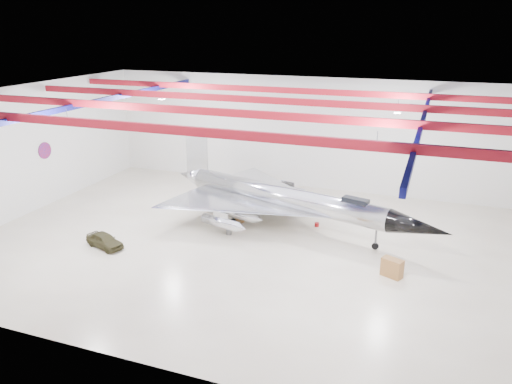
% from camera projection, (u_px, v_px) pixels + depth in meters
% --- Properties ---
extents(floor, '(40.00, 40.00, 0.00)m').
position_uv_depth(floor, '(244.00, 242.00, 37.97)').
color(floor, '#BEAF97').
rests_on(floor, ground).
extents(wall_back, '(40.00, 0.00, 40.00)m').
position_uv_depth(wall_back, '(299.00, 133.00, 49.52)').
color(wall_back, silver).
rests_on(wall_back, floor).
extents(wall_left, '(0.00, 30.00, 30.00)m').
position_uv_depth(wall_left, '(27.00, 150.00, 42.76)').
color(wall_left, silver).
rests_on(wall_left, floor).
extents(ceiling, '(40.00, 40.00, 0.00)m').
position_uv_depth(ceiling, '(242.00, 97.00, 34.43)').
color(ceiling, '#0A0F38').
rests_on(ceiling, wall_back).
extents(ceiling_structure, '(39.50, 29.50, 1.08)m').
position_uv_depth(ceiling_structure, '(242.00, 107.00, 34.65)').
color(ceiling_structure, maroon).
rests_on(ceiling_structure, ceiling).
extents(wall_roundel, '(0.10, 1.50, 1.50)m').
position_uv_depth(wall_roundel, '(45.00, 151.00, 44.68)').
color(wall_roundel, '#B21414').
rests_on(wall_roundel, wall_left).
extents(jet_aircraft, '(24.44, 17.40, 6.79)m').
position_uv_depth(jet_aircraft, '(284.00, 200.00, 40.49)').
color(jet_aircraft, silver).
rests_on(jet_aircraft, floor).
extents(jeep, '(3.52, 2.25, 1.11)m').
position_uv_depth(jeep, '(105.00, 240.00, 36.95)').
color(jeep, '#34311A').
rests_on(jeep, floor).
extents(desk, '(1.54, 1.19, 1.26)m').
position_uv_depth(desk, '(392.00, 268.00, 32.66)').
color(desk, brown).
rests_on(desk, floor).
extents(toolbox_red, '(0.57, 0.52, 0.33)m').
position_uv_depth(toolbox_red, '(283.00, 202.00, 46.03)').
color(toolbox_red, '#9E0F12').
rests_on(toolbox_red, floor).
extents(engine_drum, '(0.59, 0.59, 0.40)m').
position_uv_depth(engine_drum, '(229.00, 232.00, 39.35)').
color(engine_drum, '#59595B').
rests_on(engine_drum, floor).
extents(parts_bin, '(0.65, 0.58, 0.37)m').
position_uv_depth(parts_bin, '(280.00, 207.00, 44.68)').
color(parts_bin, olive).
rests_on(parts_bin, floor).
extents(crate_small, '(0.46, 0.40, 0.28)m').
position_uv_depth(crate_small, '(226.00, 198.00, 47.18)').
color(crate_small, '#59595B').
rests_on(crate_small, floor).
extents(tool_chest, '(0.37, 0.37, 0.33)m').
position_uv_depth(tool_chest, '(317.00, 225.00, 40.89)').
color(tool_chest, '#9E0F12').
rests_on(tool_chest, floor).
extents(oil_barrel, '(0.72, 0.62, 0.44)m').
position_uv_depth(oil_barrel, '(240.00, 220.00, 41.69)').
color(oil_barrel, olive).
rests_on(oil_barrel, floor).
extents(spares_box, '(0.51, 0.51, 0.37)m').
position_uv_depth(spares_box, '(327.00, 205.00, 45.12)').
color(spares_box, '#59595B').
rests_on(spares_box, floor).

